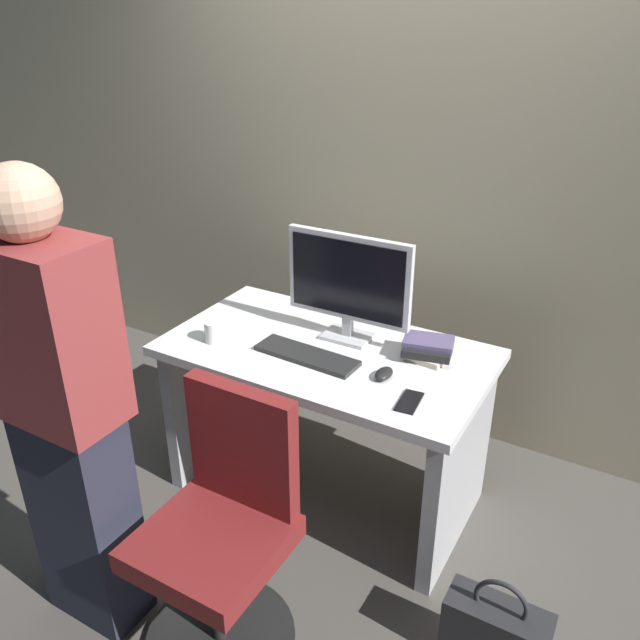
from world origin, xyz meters
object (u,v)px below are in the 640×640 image
person_at_desk (65,416)px  mouse (384,374)px  desk (326,397)px  handbag (495,635)px  keyboard (307,355)px  office_chair (223,539)px  cup_near_keyboard (214,332)px  monitor (348,282)px  book_stack (428,349)px  cell_phone (409,402)px

person_at_desk → mouse: (0.71, 0.86, -0.08)m
desk → handbag: (0.91, -0.47, -0.37)m
mouse → handbag: 0.95m
keyboard → mouse: size_ratio=4.30×
handbag → person_at_desk: bearing=-159.9°
office_chair → cup_near_keyboard: 0.88m
monitor → book_stack: (0.35, 0.01, -0.21)m
office_chair → cell_phone: (0.38, 0.61, 0.32)m
person_at_desk → handbag: size_ratio=4.34×
monitor → keyboard: (-0.06, -0.23, -0.25)m
mouse → cell_phone: bearing=-36.1°
cup_near_keyboard → handbag: size_ratio=0.23×
mouse → book_stack: book_stack is taller
keyboard → mouse: mouse is taller
office_chair → cup_near_keyboard: size_ratio=10.61×
person_at_desk → handbag: bearing=20.1°
handbag → desk: bearing=152.5°
person_at_desk → book_stack: (0.79, 1.09, -0.06)m
desk → handbag: bearing=-27.5°
mouse → book_stack: (0.09, 0.22, 0.03)m
office_chair → mouse: size_ratio=9.40×
mouse → book_stack: size_ratio=0.46×
office_chair → monitor: bearing=92.1°
keyboard → monitor: bearing=77.3°
desk → mouse: bearing=-17.1°
monitor → mouse: monitor is taller
mouse → cup_near_keyboard: cup_near_keyboard is taller
cup_near_keyboard → book_stack: (0.82, 0.31, -0.00)m
person_at_desk → keyboard: 0.93m
monitor → handbag: (0.88, -0.59, -0.86)m
keyboard → cup_near_keyboard: size_ratio=4.85×
mouse → monitor: bearing=141.5°
person_at_desk → monitor: 1.17m
book_stack → desk: bearing=-161.6°
person_at_desk → cell_phone: bearing=41.4°
desk → book_stack: 0.50m
monitor → mouse: 0.42m
desk → handbag: 1.09m
person_at_desk → mouse: 1.12m
office_chair → cell_phone: size_ratio=6.53×
mouse → cup_near_keyboard: 0.74m
desk → mouse: size_ratio=13.24×
cell_phone → handbag: (0.46, -0.27, -0.61)m
mouse → handbag: bearing=-32.1°
office_chair → cup_near_keyboard: bearing=128.6°
desk → office_chair: office_chair is taller
mouse → handbag: (0.61, -0.38, -0.62)m
person_at_desk → book_stack: 1.35m
keyboard → handbag: keyboard is taller
person_at_desk → cup_near_keyboard: bearing=92.0°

